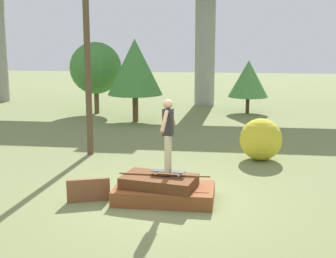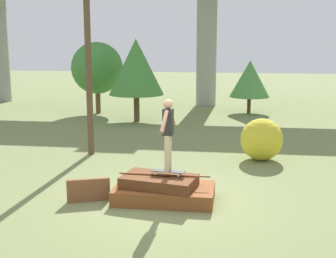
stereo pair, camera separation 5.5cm
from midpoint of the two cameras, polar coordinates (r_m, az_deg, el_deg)
The scene contains 10 objects.
ground_plane at distance 11.04m, azimuth -0.31°, elevation -8.70°, with size 80.00×80.00×0.00m, color olive.
scrap_pile at distance 10.95m, azimuth -0.49°, elevation -7.43°, with size 2.30×1.32×0.64m.
scrap_plank_loose at distance 11.05m, azimuth -9.53°, elevation -7.36°, with size 0.96×0.43×0.54m.
skateboard at distance 10.78m, azimuth 0.15°, elevation -5.20°, with size 0.80×0.30×0.09m.
skater at distance 10.55m, azimuth 0.15°, elevation -0.11°, with size 0.24×1.14×1.66m.
utility_pole at distance 15.01m, azimuth -9.64°, elevation 10.01°, with size 1.30×0.20×6.73m.
tree_behind_left at distance 20.87m, azimuth -3.83°, elevation 7.55°, with size 2.44×2.44×3.68m.
tree_behind_right at distance 23.51m, azimuth 10.01°, elevation 6.05°, with size 1.99×1.99×2.62m.
tree_mid_back at distance 23.43m, azimuth -8.57°, elevation 7.35°, with size 2.54×2.54×3.52m.
bush_yellow_flowering at distance 14.68m, azimuth 11.44°, elevation -1.26°, with size 1.30×1.30×1.30m.
Camera 2 is at (1.54, -10.27, 3.75)m, focal length 50.00 mm.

